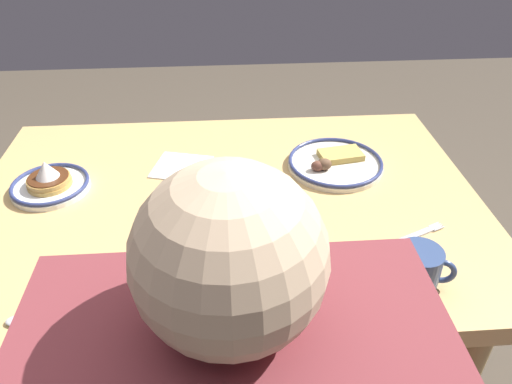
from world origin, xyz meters
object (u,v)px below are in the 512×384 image
at_px(fork_near, 410,237).
at_px(plate_near_main, 49,183).
at_px(paper_napkin, 181,167).
at_px(coffee_mug, 419,267).
at_px(tea_spoon, 41,317).
at_px(plate_center_pancakes, 335,163).
at_px(cell_phone, 240,229).

bearing_deg(fork_near, plate_near_main, -16.67).
distance_m(plate_near_main, paper_napkin, 0.35).
xyz_separation_m(coffee_mug, paper_napkin, (0.50, -0.49, -0.04)).
bearing_deg(paper_napkin, tea_spoon, 65.66).
height_order(plate_center_pancakes, cell_phone, plate_center_pancakes).
height_order(plate_near_main, cell_phone, plate_near_main).
bearing_deg(tea_spoon, plate_center_pancakes, -143.39).
bearing_deg(cell_phone, plate_center_pancakes, -130.54).
relative_size(plate_near_main, plate_center_pancakes, 0.76).
bearing_deg(paper_napkin, plate_near_main, 14.19).
distance_m(plate_center_pancakes, tea_spoon, 0.83).
height_order(cell_phone, paper_napkin, cell_phone).
distance_m(coffee_mug, paper_napkin, 0.70).
height_order(plate_near_main, tea_spoon, plate_near_main).
height_order(coffee_mug, cell_phone, coffee_mug).
relative_size(plate_near_main, fork_near, 1.10).
bearing_deg(paper_napkin, plate_center_pancakes, 176.21).
distance_m(cell_phone, tea_spoon, 0.46).
bearing_deg(tea_spoon, cell_phone, -148.85).
xyz_separation_m(cell_phone, fork_near, (-0.39, 0.06, -0.00)).
bearing_deg(plate_center_pancakes, coffee_mug, 98.93).
relative_size(paper_napkin, fork_near, 0.82).
relative_size(fork_near, tea_spoon, 1.02).
relative_size(paper_napkin, tea_spoon, 0.83).
relative_size(coffee_mug, fork_near, 0.65).
relative_size(plate_near_main, paper_napkin, 1.34).
height_order(plate_near_main, paper_napkin, plate_near_main).
bearing_deg(fork_near, paper_napkin, -32.73).
bearing_deg(cell_phone, plate_near_main, -16.40).
height_order(plate_center_pancakes, fork_near, plate_center_pancakes).
bearing_deg(paper_napkin, coffee_mug, 135.91).
relative_size(cell_phone, tea_spoon, 0.80).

